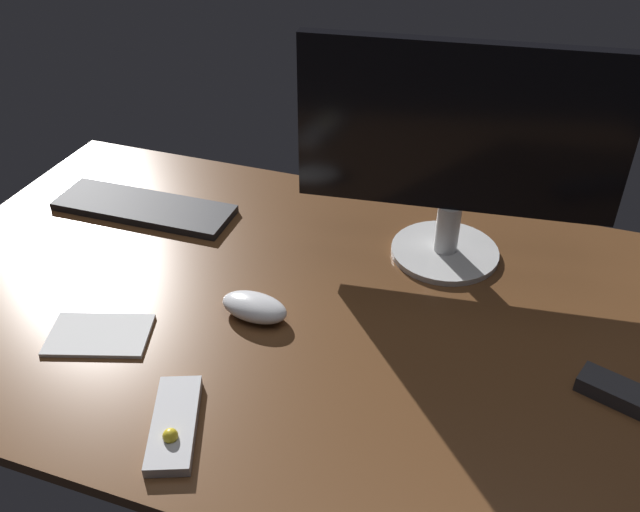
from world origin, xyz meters
TOP-DOWN VIEW (x-y plane):
  - desk at (0.00, 0.00)cm, footprint 140.00×84.00cm
  - monitor at (19.46, 22.43)cm, footprint 53.89×19.62cm
  - keyboard at (-40.77, 17.59)cm, footprint 36.69×12.07cm
  - computer_mouse at (-6.43, -5.14)cm, footprint 11.97×7.40cm
  - media_remote at (-7.20, -30.28)cm, footprint 11.47×17.19cm
  - notepad at (-27.54, -17.79)cm, footprint 17.89×14.10cm

SIDE VIEW (x-z plane):
  - desk at x=0.00cm, z-range 0.00..2.00cm
  - notepad at x=-27.54cm, z-range 2.00..2.61cm
  - keyboard at x=-40.77cm, z-range 2.00..3.54cm
  - media_remote at x=-7.20cm, z-range 1.37..4.36cm
  - computer_mouse at x=-6.43cm, z-range 2.00..5.70cm
  - monitor at x=19.46cm, z-range 4.23..43.62cm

